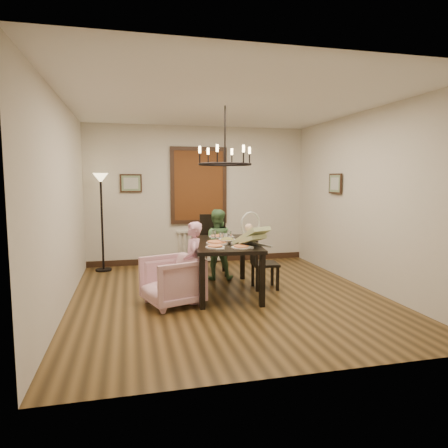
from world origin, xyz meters
name	(u,v)px	position (x,y,z in m)	size (l,w,h in m)	color
room_shell	(222,201)	(0.00, 0.37, 1.40)	(4.51, 5.00, 2.81)	brown
dining_table	(225,248)	(0.01, 0.21, 0.69)	(1.10, 1.75, 0.78)	black
chair_far	(214,245)	(0.08, 1.38, 0.55)	(0.48, 0.48, 1.10)	black
chair_right	(265,260)	(0.68, 0.26, 0.45)	(0.40, 0.40, 0.90)	black
armchair	(172,281)	(-0.85, -0.22, 0.34)	(0.72, 0.74, 0.67)	beige
elderly_woman	(193,269)	(-0.55, -0.19, 0.47)	(0.35, 0.23, 0.95)	#E29FB9
seated_man	(216,250)	(0.06, 1.04, 0.50)	(0.49, 0.38, 1.01)	#4C7948
baby_bouncer	(251,234)	(0.29, -0.24, 0.95)	(0.38, 0.52, 0.34)	#C0D08F
salad_bowl	(227,241)	(0.02, 0.10, 0.82)	(0.30, 0.30, 0.07)	white
pizza_platter	(217,243)	(-0.14, 0.07, 0.80)	(0.32, 0.32, 0.04)	tan
drinking_glass	(222,237)	(-0.03, 0.27, 0.85)	(0.07, 0.07, 0.14)	silver
window_blinds	(199,186)	(0.00, 2.46, 1.60)	(1.00, 0.03, 1.40)	#522510
radiator	(199,246)	(0.00, 2.48, 0.35)	(0.92, 0.12, 0.62)	silver
picture_back	(131,183)	(-1.35, 2.47, 1.65)	(0.42, 0.03, 0.36)	black
picture_right	(335,184)	(2.21, 0.90, 1.65)	(0.42, 0.03, 0.36)	black
floor_lamp	(102,224)	(-1.90, 2.15, 0.90)	(0.30, 0.30, 1.80)	black
chandelier	(225,164)	(0.01, 0.21, 1.95)	(0.80, 0.80, 0.04)	black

